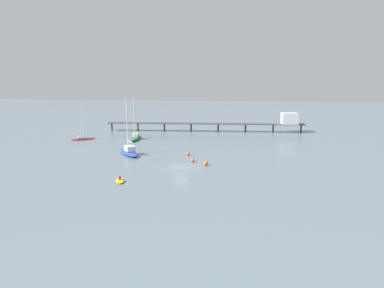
{
  "coord_description": "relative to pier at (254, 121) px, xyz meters",
  "views": [
    {
      "loc": [
        10.75,
        -62.75,
        16.48
      ],
      "look_at": [
        0.0,
        15.88,
        1.5
      ],
      "focal_mm": 32.43,
      "sensor_mm": 36.0,
      "label": 1
    }
  ],
  "objects": [
    {
      "name": "mooring_buoy_outer",
      "position": [
        -15.34,
        -35.96,
        -3.22
      ],
      "size": [
        0.75,
        0.75,
        0.75
      ],
      "primitive_type": "sphere",
      "color": "orange",
      "rests_on": "ground_plane"
    },
    {
      "name": "sailboat_green",
      "position": [
        -32.63,
        -18.33,
        -2.84
      ],
      "size": [
        2.79,
        9.43,
        11.98
      ],
      "color": "#287F4C",
      "rests_on": "ground_plane"
    },
    {
      "name": "pier",
      "position": [
        0.0,
        0.0,
        0.0
      ],
      "size": [
        61.93,
        7.5,
        6.12
      ],
      "color": "#4C4C51",
      "rests_on": "ground_plane"
    },
    {
      "name": "ground_plane",
      "position": [
        -15.24,
        -46.36,
        -3.59
      ],
      "size": [
        400.0,
        400.0,
        0.0
      ],
      "primitive_type": "plane",
      "color": "slate"
    },
    {
      "name": "dinghy_yellow",
      "position": [
        -23.46,
        -57.0,
        -3.39
      ],
      "size": [
        2.44,
        3.41,
        1.14
      ],
      "color": "yellow",
      "rests_on": "ground_plane"
    },
    {
      "name": "sailboat_red",
      "position": [
        -46.93,
        -20.34,
        -2.95
      ],
      "size": [
        6.41,
        4.66,
        9.85
      ],
      "color": "red",
      "rests_on": "ground_plane"
    },
    {
      "name": "mooring_buoy_far",
      "position": [
        -10.66,
        -44.33,
        -3.16
      ],
      "size": [
        0.86,
        0.86,
        0.86
      ],
      "primitive_type": "sphere",
      "color": "orange",
      "rests_on": "ground_plane"
    },
    {
      "name": "mooring_buoy_mid",
      "position": [
        -13.56,
        -41.93,
        -3.24
      ],
      "size": [
        0.7,
        0.7,
        0.7
      ],
      "primitive_type": "sphere",
      "color": "orange",
      "rests_on": "ground_plane"
    },
    {
      "name": "sailboat_blue",
      "position": [
        -28.38,
        -37.0,
        -2.78
      ],
      "size": [
        7.6,
        9.05,
        12.58
      ],
      "color": "#2D4CB7",
      "rests_on": "ground_plane"
    }
  ]
}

